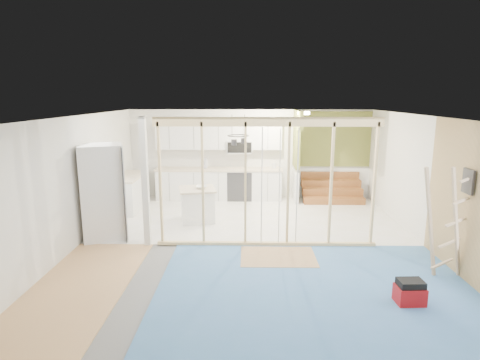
{
  "coord_description": "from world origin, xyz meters",
  "views": [
    {
      "loc": [
        -0.1,
        -7.69,
        2.98
      ],
      "look_at": [
        -0.24,
        0.6,
        1.24
      ],
      "focal_mm": 30.0,
      "sensor_mm": 36.0,
      "label": 1
    }
  ],
  "objects_px": {
    "toolbox": "(410,293)",
    "fridge": "(103,192)",
    "island": "(197,205)",
    "ladder": "(446,223)"
  },
  "relations": [
    {
      "from": "toolbox",
      "to": "fridge",
      "type": "bearing_deg",
      "value": 149.92
    },
    {
      "from": "island",
      "to": "toolbox",
      "type": "xyz_separation_m",
      "value": [
        3.56,
        -3.89,
        -0.23
      ]
    },
    {
      "from": "toolbox",
      "to": "ladder",
      "type": "relative_size",
      "value": 0.22
    },
    {
      "from": "fridge",
      "to": "island",
      "type": "xyz_separation_m",
      "value": [
        1.83,
        1.15,
        -0.59
      ]
    },
    {
      "from": "island",
      "to": "toolbox",
      "type": "distance_m",
      "value": 5.28
    },
    {
      "from": "ladder",
      "to": "fridge",
      "type": "bearing_deg",
      "value": 141.02
    },
    {
      "from": "island",
      "to": "toolbox",
      "type": "relative_size",
      "value": 2.43
    },
    {
      "from": "fridge",
      "to": "island",
      "type": "bearing_deg",
      "value": 11.31
    },
    {
      "from": "fridge",
      "to": "ladder",
      "type": "height_order",
      "value": "fridge"
    },
    {
      "from": "fridge",
      "to": "island",
      "type": "relative_size",
      "value": 2.01
    }
  ]
}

